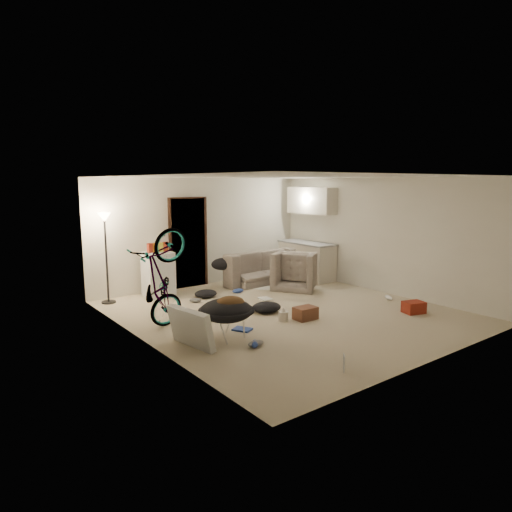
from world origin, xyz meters
TOP-DOWN VIEW (x-y plane):
  - floor at (0.00, 0.00)m, footprint 5.50×6.00m
  - ceiling at (0.00, 0.00)m, footprint 5.50×6.00m
  - wall_back at (0.00, 3.01)m, footprint 5.50×0.02m
  - wall_front at (0.00, -3.01)m, footprint 5.50×0.02m
  - wall_left at (-2.76, 0.00)m, footprint 0.02×6.00m
  - wall_right at (2.76, 0.00)m, footprint 0.02×6.00m
  - doorway at (-0.40, 2.97)m, footprint 0.85×0.10m
  - door_trim at (-0.40, 2.94)m, footprint 0.97×0.04m
  - floor_lamp at (-2.40, 2.65)m, footprint 0.28×0.28m
  - kitchen_counter at (2.43, 2.00)m, footprint 0.60×1.50m
  - counter_top at (2.43, 2.00)m, footprint 0.64×1.54m
  - kitchen_uppers at (2.56, 2.00)m, footprint 0.38×1.40m
  - sofa at (1.16, 2.45)m, footprint 2.00×0.84m
  - armchair at (1.57, 1.38)m, footprint 1.23×1.27m
  - bicycle at (-2.30, 0.47)m, footprint 1.76×0.87m
  - book_asset at (-1.21, -2.55)m, footprint 0.26×0.26m
  - mini_fridge at (-1.35, 2.55)m, footprint 0.58×0.58m
  - snack_box_0 at (-1.52, 2.55)m, footprint 0.11×0.09m
  - snack_box_1 at (-1.40, 2.55)m, footprint 0.10×0.07m
  - snack_box_2 at (-1.28, 2.55)m, footprint 0.12×0.10m
  - snack_box_3 at (-1.16, 2.55)m, footprint 0.11×0.08m
  - saucer_chair at (-1.68, -0.55)m, footprint 0.87×0.87m
  - hoodie at (-1.63, -0.58)m, footprint 0.48×0.40m
  - sofa_drape at (0.21, 2.45)m, footprint 0.57×0.48m
  - tv_box at (-2.30, -0.55)m, footprint 0.36×0.91m
  - drink_case_a at (-0.01, -0.55)m, footprint 0.40×0.29m
  - drink_case_b at (1.87, -1.48)m, footprint 0.43×0.37m
  - juicer at (-0.39, -0.40)m, footprint 0.17×0.17m
  - newspaper at (0.92, 1.84)m, footprint 0.75×0.77m
  - book_blue at (-1.25, -0.37)m, footprint 0.33×0.36m
  - book_white at (0.28, 0.97)m, footprint 0.25×0.31m
  - shoe_0 at (0.14, 1.75)m, footprint 0.28×0.14m
  - shoe_1 at (-0.99, 1.62)m, footprint 0.26×0.21m
  - shoe_2 at (-1.55, -1.11)m, footprint 0.24×0.26m
  - shoe_3 at (-1.53, -1.11)m, footprint 0.27×0.13m
  - shoe_4 at (2.30, -0.60)m, footprint 0.18×0.27m
  - clothes_lump_a at (-0.27, 0.22)m, footprint 0.59×0.51m
  - clothes_lump_b at (-0.60, 1.87)m, footprint 0.57×0.51m
  - clothes_lump_c at (-1.59, 0.51)m, footprint 0.59×0.60m

SIDE VIEW (x-z plane):
  - floor at x=0.00m, z-range -0.02..0.00m
  - newspaper at x=0.92m, z-range 0.00..0.01m
  - book_asset at x=-1.21m, z-range 0.00..0.02m
  - book_white at x=0.28m, z-range 0.00..0.03m
  - book_blue at x=-1.25m, z-range 0.00..0.03m
  - shoe_1 at x=-0.99m, z-range 0.00..0.09m
  - shoe_4 at x=2.30m, z-range 0.00..0.09m
  - shoe_2 at x=-1.55m, z-range 0.00..0.09m
  - shoe_3 at x=-1.53m, z-range 0.00..0.10m
  - shoe_0 at x=0.14m, z-range 0.00..0.10m
  - clothes_lump_c at x=-1.59m, z-range 0.00..0.14m
  - clothes_lump_b at x=-0.60m, z-range 0.00..0.15m
  - clothes_lump_a at x=-0.27m, z-range 0.00..0.18m
  - juicer at x=-0.39m, z-range -0.02..0.22m
  - drink_case_b at x=1.87m, z-range 0.00..0.22m
  - drink_case_a at x=-0.01m, z-range 0.00..0.22m
  - sofa at x=1.16m, z-range 0.00..0.58m
  - tv_box at x=-2.30m, z-range 0.00..0.59m
  - armchair at x=1.57m, z-range 0.00..0.63m
  - saucer_chair at x=-1.68m, z-range 0.06..0.68m
  - kitchen_counter at x=2.43m, z-range 0.00..0.88m
  - bicycle at x=-2.30m, z-range -0.04..0.94m
  - mini_fridge at x=-1.35m, z-range 0.00..0.95m
  - sofa_drape at x=0.21m, z-range 0.40..0.68m
  - hoodie at x=-1.63m, z-range 0.45..0.67m
  - counter_top at x=2.43m, z-range 0.88..0.92m
  - snack_box_0 at x=-1.52m, z-range 0.85..1.15m
  - snack_box_1 at x=-1.40m, z-range 0.85..1.15m
  - snack_box_2 at x=-1.28m, z-range 0.85..1.15m
  - snack_box_3 at x=-1.16m, z-range 0.85..1.15m
  - doorway at x=-0.40m, z-range 0.00..2.04m
  - door_trim at x=-0.40m, z-range -0.03..2.07m
  - wall_back at x=0.00m, z-range 0.00..2.50m
  - wall_front at x=0.00m, z-range 0.00..2.50m
  - wall_left at x=-2.76m, z-range 0.00..2.50m
  - wall_right at x=2.76m, z-range 0.00..2.50m
  - floor_lamp at x=-2.40m, z-range 0.40..2.21m
  - kitchen_uppers at x=2.56m, z-range 1.62..2.27m
  - ceiling at x=0.00m, z-range 2.50..2.52m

